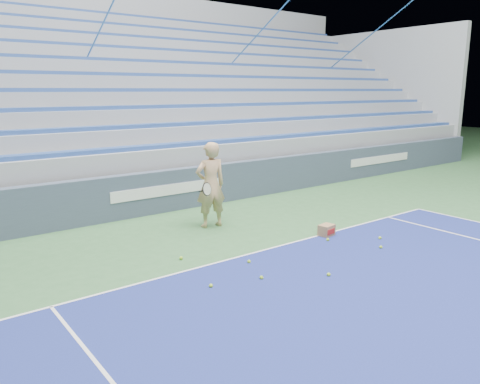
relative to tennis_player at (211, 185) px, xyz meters
The scene contains 12 objects.
sponsor_barrier 2.00m from the tennis_player, 93.53° to the left, with size 30.00×0.32×1.10m.
bleachers 7.78m from the tennis_player, 90.93° to the left, with size 31.00×9.15×7.30m.
tennis_player is the anchor object (origin of this frame).
ball_box 2.83m from the tennis_player, 52.93° to the right, with size 0.38×0.31×0.26m.
tennis_ball_0 3.47m from the tennis_player, 108.96° to the right, with size 0.07×0.07×0.07m, color #A4D62B.
tennis_ball_1 3.95m from the tennis_player, 52.17° to the right, with size 0.07×0.07×0.07m, color #A4D62B.
tennis_ball_2 2.45m from the tennis_player, 138.50° to the right, with size 0.07×0.07×0.07m, color #A4D62B.
tennis_ball_3 4.00m from the tennis_player, 61.42° to the right, with size 0.07×0.07×0.07m, color #A4D62B.
tennis_ball_4 2.95m from the tennis_player, 60.60° to the right, with size 0.07×0.07×0.07m, color #A4D62B.
tennis_ball_5 3.88m from the tennis_player, 91.13° to the right, with size 0.07×0.07×0.07m, color #A4D62B.
tennis_ball_6 3.64m from the tennis_player, 123.92° to the right, with size 0.07×0.07×0.07m, color #A4D62B.
tennis_ball_7 2.72m from the tennis_player, 107.80° to the right, with size 0.07×0.07×0.07m, color #A4D62B.
Camera 1 is at (-5.77, 5.09, 3.16)m, focal length 35.00 mm.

